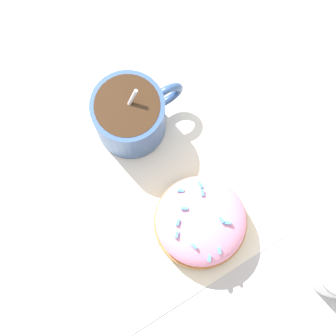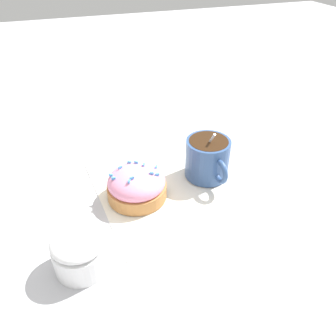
% 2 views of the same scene
% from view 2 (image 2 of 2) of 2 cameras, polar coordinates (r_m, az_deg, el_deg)
% --- Properties ---
extents(ground_plane, '(3.00, 3.00, 0.00)m').
position_cam_2_polar(ground_plane, '(0.60, 0.80, -2.97)').
color(ground_plane, '#B2B2B7').
extents(paper_napkin, '(0.29, 0.29, 0.00)m').
position_cam_2_polar(paper_napkin, '(0.60, 0.80, -2.86)').
color(paper_napkin, white).
rests_on(paper_napkin, ground_plane).
extents(coffee_cup, '(0.08, 0.11, 0.10)m').
position_cam_2_polar(coffee_cup, '(0.60, 6.94, 1.90)').
color(coffee_cup, '#335184').
rests_on(coffee_cup, paper_napkin).
extents(frosted_pastry, '(0.10, 0.10, 0.06)m').
position_cam_2_polar(frosted_pastry, '(0.56, -5.49, -2.93)').
color(frosted_pastry, '#B2753D').
rests_on(frosted_pastry, paper_napkin).
extents(sugar_bowl, '(0.07, 0.07, 0.06)m').
position_cam_2_polar(sugar_bowl, '(0.47, -15.09, -13.73)').
color(sugar_bowl, white).
rests_on(sugar_bowl, ground_plane).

